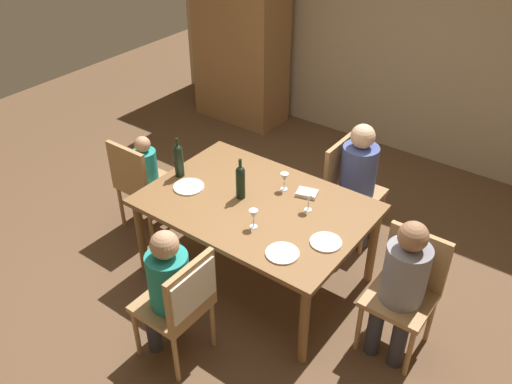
# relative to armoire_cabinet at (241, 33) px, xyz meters

# --- Properties ---
(ground_plane) EXTENTS (10.00, 10.00, 0.00)m
(ground_plane) POSITION_rel_armoire_cabinet_xyz_m (1.96, -2.34, -1.10)
(ground_plane) COLOR brown
(rear_room_partition) EXTENTS (6.40, 0.12, 2.70)m
(rear_room_partition) POSITION_rel_armoire_cabinet_xyz_m (1.96, 0.45, 0.25)
(rear_room_partition) COLOR tan
(rear_room_partition) RESTS_ON ground_plane
(armoire_cabinet) EXTENTS (1.18, 0.62, 2.18)m
(armoire_cabinet) POSITION_rel_armoire_cabinet_xyz_m (0.00, 0.00, 0.00)
(armoire_cabinet) COLOR olive
(armoire_cabinet) RESTS_ON ground_plane
(dining_table) EXTENTS (1.72, 1.18, 0.76)m
(dining_table) POSITION_rel_armoire_cabinet_xyz_m (1.96, -2.34, -0.41)
(dining_table) COLOR brown
(dining_table) RESTS_ON ground_plane
(chair_near) EXTENTS (0.46, 0.44, 0.92)m
(chair_near) POSITION_rel_armoire_cabinet_xyz_m (2.08, -3.31, -0.50)
(chair_near) COLOR #A87F51
(chair_near) RESTS_ON ground_plane
(chair_far_right) EXTENTS (0.44, 0.44, 0.92)m
(chair_far_right) POSITION_rel_armoire_cabinet_xyz_m (2.26, -1.37, -0.56)
(chair_far_right) COLOR #A87F51
(chair_far_right) RESTS_ON ground_plane
(chair_right_end) EXTENTS (0.44, 0.44, 0.92)m
(chair_right_end) POSITION_rel_armoire_cabinet_xyz_m (3.20, -2.25, -0.56)
(chair_right_end) COLOR #A87F51
(chair_right_end) RESTS_ON ground_plane
(chair_left_end) EXTENTS (0.44, 0.44, 0.92)m
(chair_left_end) POSITION_rel_armoire_cabinet_xyz_m (0.72, -2.43, -0.56)
(chair_left_end) COLOR #A87F51
(chair_left_end) RESTS_ON ground_plane
(person_woman_host) EXTENTS (0.33, 0.28, 1.09)m
(person_woman_host) POSITION_rel_armoire_cabinet_xyz_m (1.93, -3.31, -0.46)
(person_woman_host) COLOR #33333D
(person_woman_host) RESTS_ON ground_plane
(person_man_bearded) EXTENTS (0.36, 0.31, 1.15)m
(person_man_bearded) POSITION_rel_armoire_cabinet_xyz_m (2.37, -1.37, -0.44)
(person_man_bearded) COLOR #33333D
(person_man_bearded) RESTS_ON ground_plane
(person_man_guest) EXTENTS (0.30, 0.35, 1.12)m
(person_man_guest) POSITION_rel_armoire_cabinet_xyz_m (3.20, -2.37, -0.45)
(person_man_guest) COLOR #33333D
(person_man_guest) RESTS_ON ground_plane
(person_child_small) EXTENTS (0.22, 0.25, 0.94)m
(person_child_small) POSITION_rel_armoire_cabinet_xyz_m (0.72, -2.32, -0.54)
(person_child_small) COLOR #33333D
(person_child_small) RESTS_ON ground_plane
(wine_bottle_tall_green) EXTENTS (0.07, 0.07, 0.34)m
(wine_bottle_tall_green) POSITION_rel_armoire_cabinet_xyz_m (1.82, -2.35, -0.19)
(wine_bottle_tall_green) COLOR black
(wine_bottle_tall_green) RESTS_ON dining_table
(wine_bottle_dark_red) EXTENTS (0.08, 0.08, 0.35)m
(wine_bottle_dark_red) POSITION_rel_armoire_cabinet_xyz_m (1.22, -2.40, -0.18)
(wine_bottle_dark_red) COLOR black
(wine_bottle_dark_red) RESTS_ON dining_table
(wine_glass_near_left) EXTENTS (0.07, 0.07, 0.15)m
(wine_glass_near_left) POSITION_rel_armoire_cabinet_xyz_m (2.12, -2.59, -0.23)
(wine_glass_near_left) COLOR silver
(wine_glass_near_left) RESTS_ON dining_table
(wine_glass_centre) EXTENTS (0.07, 0.07, 0.15)m
(wine_glass_centre) POSITION_rel_armoire_cabinet_xyz_m (2.03, -2.06, -0.23)
(wine_glass_centre) COLOR silver
(wine_glass_centre) RESTS_ON dining_table
(wine_glass_near_right) EXTENTS (0.07, 0.07, 0.15)m
(wine_glass_near_right) POSITION_rel_armoire_cabinet_xyz_m (2.33, -2.18, -0.23)
(wine_glass_near_right) COLOR silver
(wine_glass_near_right) RESTS_ON dining_table
(dinner_plate_host) EXTENTS (0.25, 0.25, 0.01)m
(dinner_plate_host) POSITION_rel_armoire_cabinet_xyz_m (1.40, -2.49, -0.33)
(dinner_plate_host) COLOR white
(dinner_plate_host) RESTS_ON dining_table
(dinner_plate_guest_left) EXTENTS (0.23, 0.23, 0.01)m
(dinner_plate_guest_left) POSITION_rel_armoire_cabinet_xyz_m (2.64, -2.44, -0.33)
(dinner_plate_guest_left) COLOR white
(dinner_plate_guest_left) RESTS_ON dining_table
(dinner_plate_guest_right) EXTENTS (0.23, 0.23, 0.01)m
(dinner_plate_guest_right) POSITION_rel_armoire_cabinet_xyz_m (2.46, -2.72, -0.33)
(dinner_plate_guest_right) COLOR white
(dinner_plate_guest_right) RESTS_ON dining_table
(folded_napkin) EXTENTS (0.19, 0.16, 0.03)m
(folded_napkin) POSITION_rel_armoire_cabinet_xyz_m (2.22, -2.02, -0.32)
(folded_napkin) COLOR beige
(folded_napkin) RESTS_ON dining_table
(handbag) EXTENTS (0.29, 0.14, 0.22)m
(handbag) POSITION_rel_armoire_cabinet_xyz_m (0.72, -1.99, -0.99)
(handbag) COLOR brown
(handbag) RESTS_ON ground_plane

